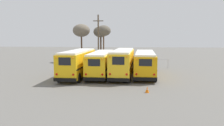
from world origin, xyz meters
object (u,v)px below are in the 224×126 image
Objects in this scene: school_bus_2 at (123,62)px; utility_pole at (98,39)px; school_bus_1 at (101,63)px; bare_tree_1 at (101,32)px; bare_tree_0 at (81,31)px; school_bus_0 at (78,62)px; school_bus_3 at (145,63)px; bare_tree_2 at (104,31)px; traffic_cone at (147,90)px.

utility_pole reaches higher than school_bus_2.
bare_tree_1 is at bearing 98.50° from school_bus_1.
bare_tree_0 is (-6.26, 15.60, 4.53)m from school_bus_1.
school_bus_0 is 1.22× the size of utility_pole.
bare_tree_2 is at bearing 117.72° from school_bus_3.
school_bus_2 reaches higher than school_bus_1.
school_bus_1 reaches higher than traffic_cone.
school_bus_1 is 1.53× the size of bare_tree_1.
traffic_cone is (6.92, -22.61, -5.78)m from bare_tree_2.
utility_pole reaches higher than school_bus_3.
school_bus_1 is at bearing 122.18° from traffic_cone.
school_bus_2 is at bearing -164.83° from school_bus_3.
school_bus_1 is at bearing -83.64° from bare_tree_2.
traffic_cone is at bearing -72.99° from bare_tree_2.
school_bus_0 is 0.97× the size of school_bus_3.
bare_tree_0 reaches higher than school_bus_1.
utility_pole is at bearing -84.92° from bare_tree_1.
school_bus_1 is 14.87m from bare_tree_2.
school_bus_0 is at bearing -94.39° from utility_pole.
utility_pole is (-1.96, 10.08, 2.91)m from school_bus_1.
school_bus_1 is 10.67m from utility_pole.
bare_tree_0 is 4.12m from bare_tree_1.
traffic_cone is at bearing -57.82° from school_bus_1.
bare_tree_0 reaches higher than school_bus_2.
school_bus_3 reaches higher than school_bus_1.
school_bus_0 is 15.71m from bare_tree_2.
school_bus_3 is at bearing 9.50° from school_bus_0.
bare_tree_0 is at bearing 127.93° from utility_pole.
utility_pole is at bearing 128.15° from school_bus_3.
school_bus_0 is 19.28× the size of traffic_cone.
school_bus_2 is 0.97× the size of school_bus_3.
school_bus_3 is at bearing 4.65° from school_bus_1.
school_bus_0 is at bearing -170.50° from school_bus_3.
bare_tree_1 is at bearing 107.07° from bare_tree_2.
school_bus_1 is at bearing -175.35° from school_bus_3.
bare_tree_2 reaches higher than traffic_cone.
school_bus_1 is 1.53× the size of bare_tree_2.
school_bus_1 is 17.41m from bare_tree_0.
bare_tree_0 is at bearing 111.86° from school_bus_1.
school_bus_1 is at bearing -68.14° from bare_tree_0.
school_bus_0 is 11.41m from utility_pole.
school_bus_2 is at bearing 6.58° from school_bus_0.
bare_tree_2 is at bearing 96.36° from school_bus_1.
bare_tree_2 reaches higher than school_bus_2.
school_bus_1 is at bearing 18.74° from school_bus_0.
utility_pole is (0.85, 11.03, 2.78)m from school_bus_0.
bare_tree_0 reaches higher than school_bus_3.
bare_tree_2 is (-1.57, 14.12, 4.40)m from school_bus_1.
school_bus_3 is at bearing -64.27° from bare_tree_1.
bare_tree_0 is at bearing 115.71° from traffic_cone.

